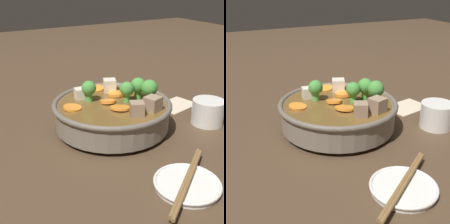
% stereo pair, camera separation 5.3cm
% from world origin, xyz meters
% --- Properties ---
extents(ground_plane, '(3.00, 3.00, 0.00)m').
position_xyz_m(ground_plane, '(0.00, 0.00, 0.00)').
color(ground_plane, '#4C3826').
extents(stirfry_bowl, '(0.27, 0.27, 0.12)m').
position_xyz_m(stirfry_bowl, '(-0.00, 0.00, 0.05)').
color(stirfry_bowl, slate).
rests_on(stirfry_bowl, ground_plane).
extents(side_saucer, '(0.12, 0.12, 0.01)m').
position_xyz_m(side_saucer, '(-0.00, 0.26, 0.01)').
color(side_saucer, white).
rests_on(side_saucer, ground_plane).
extents(tea_cup, '(0.08, 0.08, 0.06)m').
position_xyz_m(tea_cup, '(-0.22, 0.09, 0.03)').
color(tea_cup, white).
rests_on(tea_cup, ground_plane).
extents(napkin, '(0.12, 0.10, 0.00)m').
position_xyz_m(napkin, '(-0.23, -0.04, 0.00)').
color(napkin, beige).
rests_on(napkin, ground_plane).
extents(chopsticks_pair, '(0.18, 0.13, 0.01)m').
position_xyz_m(chopsticks_pair, '(-0.00, 0.26, 0.02)').
color(chopsticks_pair, olive).
rests_on(chopsticks_pair, side_saucer).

